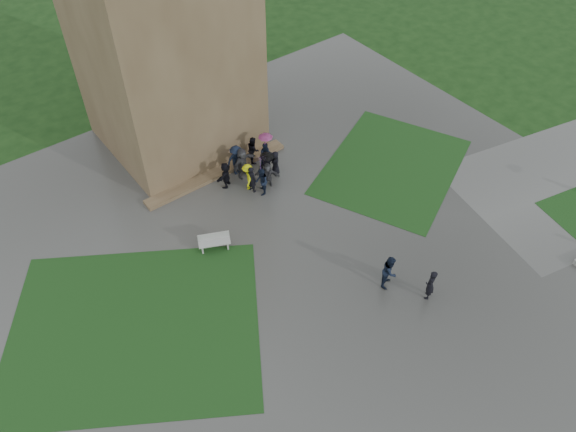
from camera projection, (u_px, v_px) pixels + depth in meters
ground at (338, 293)px, 26.37m from camera, size 120.00×120.00×0.00m
plaza at (311, 266)px, 27.48m from camera, size 34.00×34.00×0.02m
lawn_inset_left at (135, 328)px, 24.97m from camera, size 14.10×13.46×0.01m
lawn_inset_right at (392, 167)px, 32.78m from camera, size 11.12×10.15×0.01m
tower_plinth at (217, 173)px, 32.22m from camera, size 9.00×0.80×0.22m
bench at (214, 242)px, 27.98m from camera, size 1.65×1.11×0.92m
visitor_cluster at (252, 165)px, 31.33m from camera, size 3.99×3.53×2.54m
pedestrian_mid at (390, 271)px, 26.08m from camera, size 1.03×0.87×1.84m
pedestrian_near at (430, 285)px, 25.58m from camera, size 0.75×0.70×1.73m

